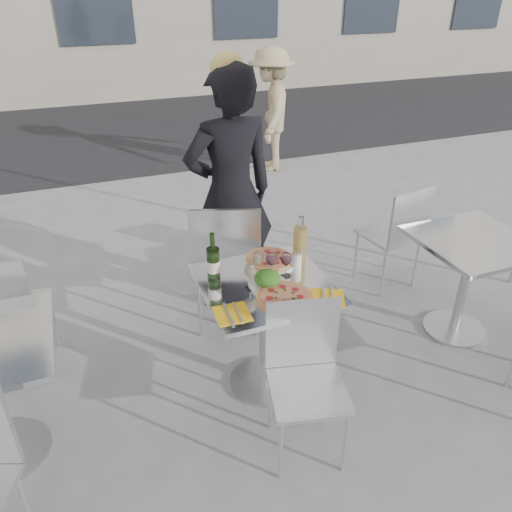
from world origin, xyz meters
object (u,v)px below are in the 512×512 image
object	(u,v)px
main_table	(265,314)
wineglass_white_b	(258,258)
wineglass_red_a	(271,260)
pizza_near	(285,297)
side_chair_lfar	(4,308)
side_table_right	(469,267)
side_chair_rfar	(398,230)
chair_far	(226,258)
salad_plate	(267,279)
napkin_right	(327,298)
woman_diner	(230,194)
sugar_shaker	(296,259)
pizza_far	(269,260)
wineglass_red_b	(286,260)
carafe	(300,243)
pedestrian_b	(271,110)
wine_bottle	(213,262)
chair_near	(305,367)
wineglass_white_a	(250,272)
napkin_left	(232,313)

from	to	relation	value
main_table	wineglass_white_b	bearing A→B (deg)	93.46
main_table	wineglass_red_a	bearing A→B (deg)	46.04
pizza_near	side_chair_lfar	bearing A→B (deg)	151.63
side_table_right	side_chair_rfar	size ratio (longest dim) A/B	0.85
main_table	chair_far	xyz separation A→B (m)	(-0.03, 0.62, 0.06)
salad_plate	side_table_right	bearing A→B (deg)	0.59
napkin_right	side_table_right	bearing A→B (deg)	37.12
side_chair_lfar	napkin_right	bearing A→B (deg)	163.78
woman_diner	side_chair_rfar	bearing A→B (deg)	164.41
side_table_right	sugar_shaker	size ratio (longest dim) A/B	7.01
pizza_far	napkin_right	bearing A→B (deg)	-72.81
wineglass_red_a	wineglass_red_b	xyz separation A→B (m)	(0.08, -0.03, 0.00)
carafe	wineglass_red_a	world-z (taller)	carafe
sugar_shaker	wineglass_red_b	xyz separation A→B (m)	(-0.10, -0.07, 0.06)
salad_plate	napkin_right	world-z (taller)	salad_plate
woman_diner	pizza_near	world-z (taller)	woman_diner
pedestrian_b	side_table_right	bearing A→B (deg)	21.21
pizza_near	wineglass_red_b	size ratio (longest dim) A/B	1.95
wineglass_red_b	napkin_right	bearing A→B (deg)	-68.02
wine_bottle	wineglass_white_b	bearing A→B (deg)	-9.50
woman_diner	pedestrian_b	world-z (taller)	woman_diner
chair_near	wineglass_red_b	size ratio (longest dim) A/B	5.41
side_chair_lfar	carafe	bearing A→B (deg)	176.87
side_chair_lfar	sugar_shaker	world-z (taller)	side_chair_lfar
chair_near	pizza_near	xyz separation A→B (m)	(0.00, 0.29, 0.26)
chair_far	side_chair_lfar	xyz separation A→B (m)	(-1.40, -0.00, -0.06)
wineglass_red_b	wineglass_white_a	bearing A→B (deg)	-168.01
woman_diner	pizza_near	distance (m)	1.14
side_table_right	sugar_shaker	distance (m)	1.29
wine_bottle	side_chair_lfar	bearing A→B (deg)	158.26
salad_plate	wineglass_red_a	size ratio (longest dim) A/B	1.40
chair_far	wineglass_white_a	distance (m)	0.69
side_chair_lfar	wine_bottle	distance (m)	1.31
pizza_far	pedestrian_b	bearing A→B (deg)	67.25
wineglass_white_a	carafe	bearing A→B (deg)	26.35
pedestrian_b	carafe	bearing A→B (deg)	2.55
side_chair_rfar	wineglass_red_b	world-z (taller)	wineglass_red_b
carafe	wineglass_red_b	bearing A→B (deg)	-137.19
chair_near	side_chair_rfar	size ratio (longest dim) A/B	0.96
napkin_left	chair_near	bearing A→B (deg)	-36.73
carafe	sugar_shaker	bearing A→B (deg)	-128.18
salad_plate	wineglass_white_a	xyz separation A→B (m)	(-0.10, -0.00, 0.07)
side_chair_lfar	wineglass_red_a	distance (m)	1.63
side_chair_rfar	pizza_far	world-z (taller)	side_chair_rfar
side_chair_rfar	side_table_right	bearing A→B (deg)	90.63
chair_near	pizza_far	distance (m)	0.73
salad_plate	wineglass_white_a	distance (m)	0.13
side_chair_lfar	wineglass_red_a	size ratio (longest dim) A/B	5.79
napkin_right	wineglass_red_b	bearing A→B (deg)	137.38
main_table	sugar_shaker	size ratio (longest dim) A/B	7.01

